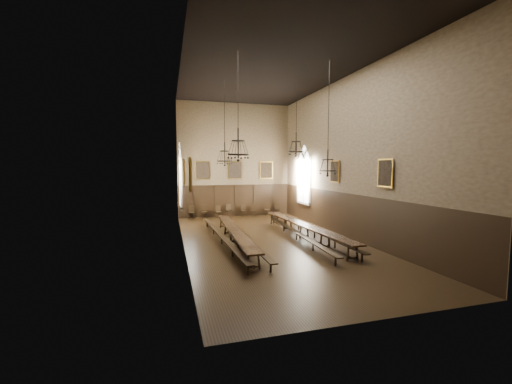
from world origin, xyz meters
name	(u,v)px	position (x,y,z in m)	size (l,w,h in m)	color
floor	(270,241)	(0.00, 0.00, -0.01)	(9.00, 18.00, 0.02)	black
ceiling	(271,69)	(0.00, 0.00, 9.01)	(9.00, 18.00, 0.02)	black
wall_back	(235,160)	(0.00, 9.01, 4.50)	(9.00, 0.02, 9.00)	#7C6A4C
wall_front	(384,146)	(0.00, -9.01, 4.50)	(9.00, 0.02, 9.00)	#7C6A4C
wall_left	(182,156)	(-4.51, 0.00, 4.50)	(0.02, 18.00, 9.00)	#7C6A4C
wall_right	(346,158)	(4.51, 0.00, 4.50)	(0.02, 18.00, 9.00)	#7C6A4C
wainscot_panelling	(270,218)	(0.00, 0.00, 1.25)	(9.00, 18.00, 2.50)	black
table_left	(235,236)	(-1.91, 0.03, 0.37)	(1.06, 9.56, 0.74)	black
table_right	(304,231)	(2.08, 0.21, 0.39)	(1.14, 9.98, 0.78)	black
bench_left_outer	(222,238)	(-2.59, 0.12, 0.30)	(0.67, 10.56, 0.47)	black
bench_left_inner	(242,237)	(-1.55, 0.06, 0.30)	(0.35, 10.42, 0.47)	black
bench_right_inner	(296,235)	(1.49, -0.10, 0.29)	(0.88, 10.05, 0.45)	black
bench_right_outer	(314,233)	(2.64, 0.04, 0.28)	(0.44, 9.93, 0.45)	black
chair_0	(191,215)	(-3.54, 8.53, 0.30)	(0.52, 0.52, 1.00)	black
chair_1	(205,214)	(-2.52, 8.59, 0.30)	(0.46, 0.46, 1.01)	black
chair_2	(219,214)	(-1.43, 8.50, 0.28)	(0.49, 0.49, 0.91)	black
chair_3	(229,213)	(-0.56, 8.59, 0.30)	(0.55, 0.55, 1.01)	black
chair_4	(244,213)	(0.61, 8.51, 0.28)	(0.48, 0.48, 0.93)	black
chair_5	(254,212)	(1.42, 8.56, 0.28)	(0.48, 0.48, 0.92)	black
chair_6	(267,212)	(2.58, 8.58, 0.31)	(0.49, 0.49, 1.01)	black
chair_7	(277,211)	(3.42, 8.53, 0.30)	(0.57, 0.57, 1.00)	black
chandelier_back_left	(225,156)	(-1.94, 2.68, 4.62)	(0.91, 0.91, 4.85)	black
chandelier_back_right	(296,147)	(2.33, 2.07, 5.16)	(0.94, 0.94, 4.28)	black
chandelier_front_left	(238,148)	(-2.17, -2.04, 4.81)	(0.94, 0.94, 4.64)	black
chandelier_front_right	(328,163)	(2.25, -2.03, 4.15)	(0.84, 0.84, 5.36)	black
portrait_back_0	(203,170)	(-2.60, 8.88, 3.70)	(1.10, 0.12, 1.40)	#AE8129
portrait_back_1	(235,170)	(0.00, 8.88, 3.70)	(1.10, 0.12, 1.40)	#AE8129
portrait_back_2	(266,170)	(2.60, 8.88, 3.70)	(1.10, 0.12, 1.40)	#AE8129
portrait_left_0	(184,172)	(-4.38, 1.00, 3.70)	(0.12, 1.00, 1.30)	#AE8129
portrait_left_1	(190,174)	(-4.38, -3.50, 3.70)	(0.12, 1.00, 1.30)	#AE8129
portrait_right_0	(335,171)	(4.38, 1.00, 3.70)	(0.12, 1.00, 1.30)	#AE8129
portrait_right_1	(385,173)	(4.38, -3.50, 3.70)	(0.12, 1.00, 1.30)	#AE8129
window_right	(304,175)	(4.43, 5.50, 3.40)	(0.20, 2.20, 4.60)	white
window_left	(180,176)	(-4.43, 5.50, 3.40)	(0.20, 2.20, 4.60)	white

